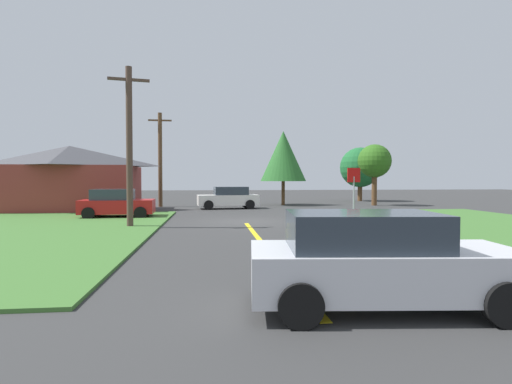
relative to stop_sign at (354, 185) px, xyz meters
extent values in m
plane|color=#353535|center=(-5.05, 2.09, -1.88)|extent=(120.00, 120.00, 0.00)
cube|color=#3E6F2E|center=(4.95, -1.91, -1.84)|extent=(12.00, 20.00, 0.08)
cube|color=yellow|center=(-5.05, -5.91, -1.87)|extent=(0.20, 14.00, 0.01)
cylinder|color=#9EA0A8|center=(0.00, 0.00, -0.73)|extent=(0.07, 0.07, 2.30)
cube|color=red|center=(0.00, 0.00, 0.49)|extent=(0.67, 0.18, 0.68)
cube|color=red|center=(-11.99, 4.81, -1.24)|extent=(4.05, 2.15, 0.76)
cube|color=#2D3842|center=(-12.25, 4.80, -0.56)|extent=(2.25, 1.83, 0.60)
cylinder|color=black|center=(-10.69, 5.84, -1.54)|extent=(0.69, 0.25, 0.68)
cylinder|color=black|center=(-10.61, 3.90, -1.54)|extent=(0.69, 0.25, 0.68)
cylinder|color=black|center=(-13.38, 5.73, -1.54)|extent=(0.69, 0.25, 0.68)
cylinder|color=black|center=(-13.30, 3.79, -1.54)|extent=(0.69, 0.25, 0.68)
cube|color=white|center=(-5.54, 11.26, -1.24)|extent=(4.56, 2.17, 0.76)
cube|color=#2D3842|center=(-5.32, 11.29, -0.56)|extent=(2.57, 1.76, 0.60)
cylinder|color=black|center=(-6.94, 10.27, -1.54)|extent=(0.70, 0.29, 0.68)
cylinder|color=black|center=(-7.12, 11.94, -1.54)|extent=(0.70, 0.29, 0.68)
cylinder|color=black|center=(-3.96, 10.58, -1.54)|extent=(0.70, 0.29, 0.68)
cylinder|color=black|center=(-4.14, 12.26, -1.54)|extent=(0.70, 0.29, 0.68)
cube|color=silver|center=(-3.89, -12.29, -1.24)|extent=(4.59, 2.28, 0.76)
cube|color=#2D3842|center=(-4.25, -12.26, -0.56)|extent=(2.58, 1.87, 0.60)
cylinder|color=black|center=(-2.30, -11.52, -1.54)|extent=(0.70, 0.28, 0.68)
cylinder|color=black|center=(-2.47, -13.35, -1.54)|extent=(0.70, 0.28, 0.68)
cylinder|color=black|center=(-5.31, -11.24, -1.54)|extent=(0.70, 0.28, 0.68)
cylinder|color=black|center=(-5.48, -13.07, -1.54)|extent=(0.70, 0.28, 0.68)
cylinder|color=#4E382F|center=(-10.39, -0.05, 1.71)|extent=(0.28, 0.28, 7.18)
cube|color=#4E382F|center=(-10.39, -0.05, 4.72)|extent=(1.79, 0.46, 0.12)
cylinder|color=brown|center=(-10.74, 13.92, 1.80)|extent=(0.32, 0.32, 7.37)
cube|color=brown|center=(-10.74, 13.92, 4.90)|extent=(1.80, 0.22, 0.12)
cylinder|color=brown|center=(-0.73, 15.08, -0.87)|extent=(0.28, 0.28, 2.01)
cone|color=#296528|center=(-0.73, 15.08, 2.24)|extent=(3.83, 3.83, 4.21)
cylinder|color=brown|center=(6.69, 13.72, -0.59)|extent=(0.43, 0.43, 2.59)
sphere|color=#2F631A|center=(6.69, 13.72, 1.80)|extent=(2.75, 2.75, 2.75)
cylinder|color=brown|center=(7.97, 20.42, -0.99)|extent=(0.45, 0.45, 1.77)
sphere|color=#1D632E|center=(7.97, 20.42, 1.47)|extent=(3.96, 3.96, 3.96)
cube|color=maroon|center=(-16.44, 10.54, -0.34)|extent=(8.88, 5.97, 3.08)
pyramid|color=#3F3F44|center=(-16.44, 10.54, 1.89)|extent=(8.88, 5.97, 1.38)
camera|label=1|loc=(-6.77, -18.84, 0.30)|focal=28.69mm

